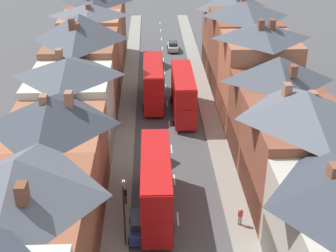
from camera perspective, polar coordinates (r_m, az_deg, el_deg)
name	(u,v)px	position (r m, az deg, el deg)	size (l,w,h in m)	color
pavement_left	(127,117)	(57.27, -5.04, 1.11)	(2.20, 104.00, 0.14)	gray
pavement_right	(210,116)	(57.63, 5.14, 1.28)	(2.20, 104.00, 0.14)	gray
centre_line_dashes	(169,124)	(55.45, 0.15, 0.25)	(0.14, 97.80, 0.01)	silver
terrace_row_left	(65,118)	(44.73, -12.46, 0.94)	(8.00, 79.11, 13.65)	#ADB2B7
terrace_row_right	(286,124)	(44.02, 14.17, 0.28)	(8.00, 71.07, 14.08)	brown
double_decker_bus_lead	(183,93)	(56.92, 1.84, 4.07)	(2.74, 10.80, 5.30)	red
double_decker_bus_mid_street	(156,183)	(39.43, -1.49, -7.02)	(2.74, 10.80, 5.30)	red
double_decker_bus_far_approaching	(153,82)	(60.26, -1.83, 5.38)	(2.74, 10.80, 5.30)	red
car_near_silver	(173,46)	(81.80, 0.60, 9.72)	(1.90, 4.15, 1.64)	#B7BABF
car_mid_black	(141,225)	(38.17, -3.36, -12.00)	(1.90, 3.89, 1.71)	navy
pedestrian_mid_right	(240,216)	(39.25, 8.80, -10.74)	(0.36, 0.22, 1.61)	gray
pedestrian_far_left	(125,195)	(41.34, -5.27, -8.35)	(0.36, 0.22, 1.61)	#3D4256
street_lamp	(124,211)	(35.79, -5.36, -10.26)	(0.20, 1.12, 5.50)	black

